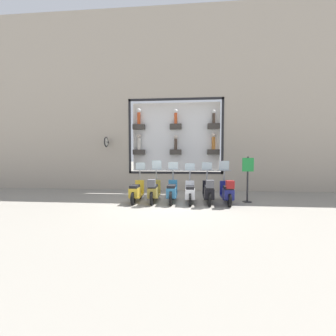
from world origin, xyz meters
name	(u,v)px	position (x,y,z in m)	size (l,w,h in m)	color
ground_plane	(170,204)	(0.00, 0.00, 0.00)	(120.00, 120.00, 0.00)	gray
building_facade	(176,98)	(3.60, 0.00, 4.97)	(1.20, 36.00, 9.74)	#ADA08E
scooter_navy_0	(227,192)	(0.14, -2.21, 0.47)	(1.80, 0.61, 1.67)	black
scooter_black_1	(208,192)	(0.15, -1.49, 0.48)	(1.81, 0.60, 1.60)	black
scooter_white_2	(190,192)	(0.20, -0.77, 0.42)	(1.80, 0.60, 1.55)	black
scooter_teal_3	(172,192)	(0.21, -0.05, 0.45)	(1.81, 0.61, 1.60)	black
scooter_olive_4	(154,191)	(0.15, 0.68, 0.48)	(1.81, 0.60, 1.68)	black
scooter_yellow_5	(136,192)	(0.20, 1.40, 0.43)	(1.80, 0.60, 1.58)	black
shop_sign_post	(248,177)	(0.59, -3.09, 1.01)	(0.36, 0.45, 1.85)	#232326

